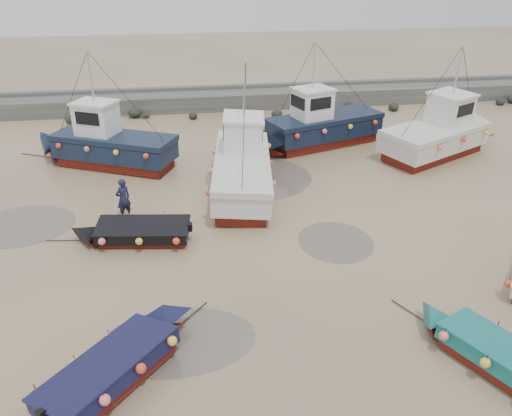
{
  "coord_description": "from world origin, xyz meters",
  "views": [
    {
      "loc": [
        -1.39,
        -15.49,
        11.0
      ],
      "look_at": [
        1.21,
        2.62,
        1.4
      ],
      "focal_mm": 35.0,
      "sensor_mm": 36.0,
      "label": 1
    }
  ],
  "objects_px": {
    "person": "(126,217)",
    "cabin_boat_3": "(442,132)",
    "dinghy_2": "(488,348)",
    "dinghy_4": "(135,230)",
    "cabin_boat_1": "(241,163)",
    "cabin_boat_2": "(316,125)",
    "dinghy_1": "(121,362)",
    "cabin_boat_0": "(104,143)"
  },
  "relations": [
    {
      "from": "cabin_boat_0",
      "to": "person",
      "type": "distance_m",
      "value": 6.75
    },
    {
      "from": "dinghy_2",
      "to": "cabin_boat_3",
      "type": "height_order",
      "value": "cabin_boat_3"
    },
    {
      "from": "dinghy_2",
      "to": "cabin_boat_0",
      "type": "height_order",
      "value": "cabin_boat_0"
    },
    {
      "from": "cabin_boat_1",
      "to": "cabin_boat_2",
      "type": "relative_size",
      "value": 1.09
    },
    {
      "from": "dinghy_2",
      "to": "person",
      "type": "height_order",
      "value": "dinghy_2"
    },
    {
      "from": "dinghy_2",
      "to": "cabin_boat_1",
      "type": "relative_size",
      "value": 0.48
    },
    {
      "from": "person",
      "to": "dinghy_2",
      "type": "bearing_deg",
      "value": 100.51
    },
    {
      "from": "cabin_boat_0",
      "to": "cabin_boat_3",
      "type": "distance_m",
      "value": 19.42
    },
    {
      "from": "cabin_boat_0",
      "to": "person",
      "type": "height_order",
      "value": "cabin_boat_0"
    },
    {
      "from": "dinghy_4",
      "to": "cabin_boat_0",
      "type": "distance_m",
      "value": 8.91
    },
    {
      "from": "cabin_boat_1",
      "to": "cabin_boat_3",
      "type": "height_order",
      "value": "same"
    },
    {
      "from": "cabin_boat_2",
      "to": "dinghy_1",
      "type": "bearing_deg",
      "value": 131.32
    },
    {
      "from": "dinghy_2",
      "to": "cabin_boat_2",
      "type": "xyz_separation_m",
      "value": [
        -0.55,
        18.48,
        0.78
      ]
    },
    {
      "from": "dinghy_2",
      "to": "cabin_boat_1",
      "type": "distance_m",
      "value": 14.44
    },
    {
      "from": "cabin_boat_1",
      "to": "cabin_boat_2",
      "type": "bearing_deg",
      "value": 52.14
    },
    {
      "from": "dinghy_1",
      "to": "cabin_boat_0",
      "type": "relative_size",
      "value": 0.57
    },
    {
      "from": "dinghy_4",
      "to": "cabin_boat_3",
      "type": "relative_size",
      "value": 0.65
    },
    {
      "from": "dinghy_1",
      "to": "person",
      "type": "xyz_separation_m",
      "value": [
        -0.74,
        9.72,
        -0.54
      ]
    },
    {
      "from": "cabin_boat_0",
      "to": "cabin_boat_2",
      "type": "xyz_separation_m",
      "value": [
        12.42,
        1.36,
        -0.02
      ]
    },
    {
      "from": "dinghy_2",
      "to": "dinghy_4",
      "type": "relative_size",
      "value": 0.87
    },
    {
      "from": "dinghy_2",
      "to": "cabin_boat_0",
      "type": "xyz_separation_m",
      "value": [
        -12.97,
        17.12,
        0.8
      ]
    },
    {
      "from": "cabin_boat_0",
      "to": "cabin_boat_2",
      "type": "height_order",
      "value": "same"
    },
    {
      "from": "dinghy_1",
      "to": "person",
      "type": "bearing_deg",
      "value": 135.58
    },
    {
      "from": "dinghy_4",
      "to": "cabin_boat_1",
      "type": "height_order",
      "value": "cabin_boat_1"
    },
    {
      "from": "dinghy_2",
      "to": "dinghy_4",
      "type": "xyz_separation_m",
      "value": [
        -10.81,
        8.52,
        -0.01
      ]
    },
    {
      "from": "dinghy_2",
      "to": "cabin_boat_0",
      "type": "relative_size",
      "value": 0.57
    },
    {
      "from": "cabin_boat_3",
      "to": "dinghy_1",
      "type": "bearing_deg",
      "value": -75.35
    },
    {
      "from": "cabin_boat_3",
      "to": "dinghy_4",
      "type": "bearing_deg",
      "value": -93.07
    },
    {
      "from": "dinghy_2",
      "to": "cabin_boat_2",
      "type": "distance_m",
      "value": 18.51
    },
    {
      "from": "cabin_boat_2",
      "to": "person",
      "type": "bearing_deg",
      "value": 106.99
    },
    {
      "from": "cabin_boat_1",
      "to": "cabin_boat_3",
      "type": "bearing_deg",
      "value": 20.47
    },
    {
      "from": "dinghy_1",
      "to": "cabin_boat_1",
      "type": "relative_size",
      "value": 0.49
    },
    {
      "from": "cabin_boat_1",
      "to": "person",
      "type": "xyz_separation_m",
      "value": [
        -5.61,
        -2.51,
        -1.31
      ]
    },
    {
      "from": "dinghy_2",
      "to": "cabin_boat_1",
      "type": "height_order",
      "value": "cabin_boat_1"
    },
    {
      "from": "dinghy_2",
      "to": "dinghy_4",
      "type": "distance_m",
      "value": 13.76
    },
    {
      "from": "cabin_boat_0",
      "to": "cabin_boat_1",
      "type": "bearing_deg",
      "value": -93.81
    },
    {
      "from": "cabin_boat_3",
      "to": "cabin_boat_1",
      "type": "bearing_deg",
      "value": -103.42
    },
    {
      "from": "cabin_boat_2",
      "to": "person",
      "type": "relative_size",
      "value": 5.28
    },
    {
      "from": "cabin_boat_1",
      "to": "person",
      "type": "height_order",
      "value": "cabin_boat_1"
    },
    {
      "from": "dinghy_1",
      "to": "cabin_boat_3",
      "type": "distance_m",
      "value": 22.86
    },
    {
      "from": "person",
      "to": "cabin_boat_3",
      "type": "bearing_deg",
      "value": 160.63
    },
    {
      "from": "dinghy_1",
      "to": "cabin_boat_2",
      "type": "distance_m",
      "value": 20.24
    }
  ]
}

